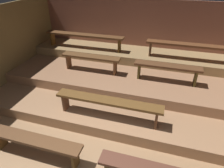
% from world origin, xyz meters
% --- Properties ---
extents(ground, '(7.14, 5.56, 0.08)m').
position_xyz_m(ground, '(0.00, 2.38, -0.04)').
color(ground, '#916D4A').
extents(wall_back, '(7.14, 0.06, 2.20)m').
position_xyz_m(wall_back, '(0.00, 4.79, 1.10)').
color(wall_back, brown).
rests_on(wall_back, ground).
extents(wall_left, '(0.06, 5.56, 2.20)m').
position_xyz_m(wall_left, '(-3.20, 2.38, 1.10)').
color(wall_left, brown).
rests_on(wall_left, ground).
extents(platform_lower, '(6.34, 3.50, 0.25)m').
position_xyz_m(platform_lower, '(0.00, 3.01, 0.13)').
color(platform_lower, '#976E4D').
rests_on(platform_lower, ground).
extents(platform_middle, '(6.34, 2.52, 0.25)m').
position_xyz_m(platform_middle, '(0.00, 3.50, 0.38)').
color(platform_middle, '#956B4C').
rests_on(platform_middle, platform_lower).
extents(platform_upper, '(6.34, 1.07, 0.25)m').
position_xyz_m(platform_upper, '(0.00, 4.23, 0.64)').
color(platform_upper, '#94774E').
rests_on(platform_upper, platform_middle).
extents(bench_floor_left, '(1.79, 0.26, 0.44)m').
position_xyz_m(bench_floor_left, '(-1.07, 0.53, 0.36)').
color(bench_floor_left, brown).
rests_on(bench_floor_left, ground).
extents(bench_lower_center, '(2.22, 0.26, 0.44)m').
position_xyz_m(bench_lower_center, '(-0.06, 1.66, 0.63)').
color(bench_lower_center, brown).
rests_on(bench_lower_center, platform_lower).
extents(bench_middle_left, '(1.60, 0.26, 0.44)m').
position_xyz_m(bench_middle_left, '(-1.00, 3.11, 0.87)').
color(bench_middle_left, brown).
rests_on(bench_middle_left, platform_middle).
extents(bench_middle_right, '(1.60, 0.26, 0.44)m').
position_xyz_m(bench_middle_right, '(1.00, 3.11, 0.87)').
color(bench_middle_right, '#55341E').
rests_on(bench_middle_right, platform_middle).
extents(bench_upper_left, '(2.51, 0.26, 0.44)m').
position_xyz_m(bench_upper_left, '(-1.59, 4.07, 1.14)').
color(bench_upper_left, '#55351D').
rests_on(bench_upper_left, platform_upper).
extents(bench_upper_right, '(2.51, 0.26, 0.44)m').
position_xyz_m(bench_upper_right, '(1.59, 4.07, 1.14)').
color(bench_upper_right, brown).
rests_on(bench_upper_right, platform_upper).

